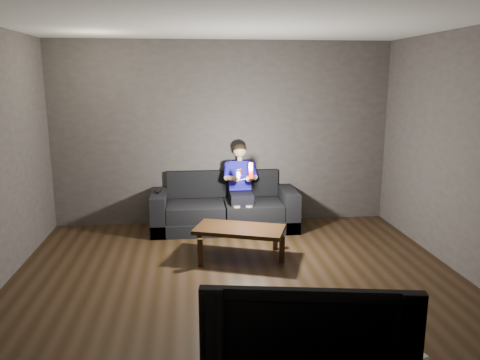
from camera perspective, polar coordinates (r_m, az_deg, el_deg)
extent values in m
plane|color=black|center=(4.93, 0.20, -13.63)|extent=(5.00, 5.00, 0.00)
cube|color=#393431|center=(6.97, -2.07, 5.65)|extent=(5.00, 0.04, 2.70)
cube|color=#393431|center=(2.13, 7.77, -10.11)|extent=(5.00, 0.04, 2.70)
cube|color=silver|center=(4.47, 0.22, 19.28)|extent=(5.00, 5.00, 0.02)
cube|color=black|center=(6.91, -1.92, -5.11)|extent=(2.09, 0.90, 0.18)
cube|color=black|center=(6.75, -5.41, -3.83)|extent=(0.81, 0.64, 0.22)
cube|color=black|center=(6.80, 1.65, -3.63)|extent=(0.81, 0.64, 0.22)
cube|color=black|center=(7.11, -2.15, -0.33)|extent=(1.67, 0.21, 0.41)
cube|color=black|center=(6.85, -9.79, -3.74)|extent=(0.21, 0.90, 0.57)
cube|color=black|center=(6.98, 5.79, -3.32)|extent=(0.21, 0.90, 0.57)
cube|color=black|center=(6.71, 0.15, -2.22)|extent=(0.32, 0.41, 0.15)
cube|color=#12138C|center=(6.86, -0.04, 0.57)|extent=(0.32, 0.23, 0.45)
cube|color=yellow|center=(6.75, 0.04, 0.94)|extent=(0.10, 0.10, 0.11)
cube|color=red|center=(6.75, 0.05, 0.94)|extent=(0.06, 0.06, 0.07)
cylinder|color=tan|center=(6.81, -0.04, 2.59)|extent=(0.07, 0.07, 0.06)
sphere|color=tan|center=(6.79, -0.04, 3.62)|extent=(0.19, 0.19, 0.19)
ellipsoid|color=black|center=(6.80, -0.05, 3.81)|extent=(0.20, 0.20, 0.17)
cylinder|color=#12138C|center=(6.75, -1.65, 1.08)|extent=(0.09, 0.24, 0.21)
cylinder|color=#12138C|center=(6.79, 1.68, 1.15)|extent=(0.09, 0.24, 0.21)
cylinder|color=tan|center=(6.60, -1.02, 0.39)|extent=(0.15, 0.25, 0.11)
cylinder|color=tan|center=(6.63, 1.47, 0.44)|extent=(0.15, 0.25, 0.11)
sphere|color=tan|center=(6.51, -0.42, 0.12)|extent=(0.09, 0.09, 0.09)
sphere|color=tan|center=(6.53, 1.07, 0.16)|extent=(0.09, 0.09, 0.09)
cylinder|color=tan|center=(6.56, -0.39, -4.70)|extent=(0.10, 0.10, 0.36)
cylinder|color=tan|center=(6.58, 1.10, -4.65)|extent=(0.10, 0.10, 0.36)
cube|color=red|center=(6.27, 1.34, 1.17)|extent=(0.06, 0.09, 0.22)
cube|color=maroon|center=(6.24, 1.37, 1.69)|extent=(0.04, 0.01, 0.04)
cylinder|color=white|center=(6.25, 1.37, 1.00)|extent=(0.02, 0.01, 0.02)
ellipsoid|color=white|center=(6.27, -0.22, 0.68)|extent=(0.07, 0.10, 0.15)
cylinder|color=black|center=(6.22, -0.19, 1.11)|extent=(0.03, 0.01, 0.03)
cube|color=black|center=(6.73, -9.91, -1.40)|extent=(0.06, 0.16, 0.03)
cube|color=black|center=(6.78, -9.89, -1.16)|extent=(0.02, 0.02, 0.00)
cube|color=black|center=(5.70, -0.06, -6.05)|extent=(1.18, 0.85, 0.05)
cube|color=black|center=(5.53, -4.85, -8.80)|extent=(0.06, 0.06, 0.34)
cube|color=black|center=(5.63, 5.12, -8.42)|extent=(0.06, 0.06, 0.34)
cube|color=black|center=(5.94, -4.95, -7.30)|extent=(0.06, 0.06, 0.34)
cube|color=black|center=(6.03, 4.32, -6.97)|extent=(0.06, 0.06, 0.34)
imported|color=black|center=(2.57, 8.24, -18.36)|extent=(1.10, 0.32, 0.63)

